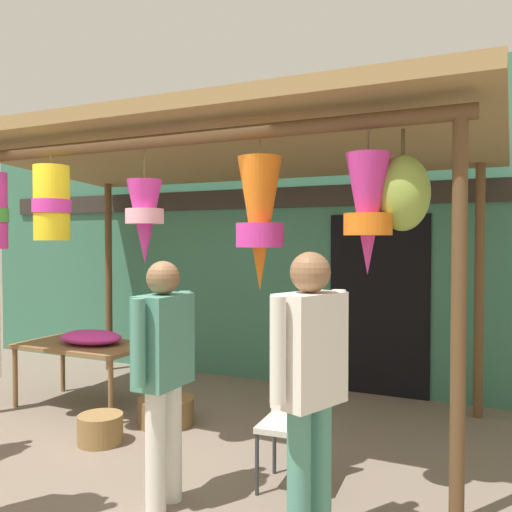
{
  "coord_description": "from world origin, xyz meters",
  "views": [
    {
      "loc": [
        2.75,
        -3.73,
        1.72
      ],
      "look_at": [
        0.47,
        1.07,
        1.56
      ],
      "focal_mm": 38.11,
      "sensor_mm": 36.0,
      "label": 1
    }
  ],
  "objects_px": {
    "display_table": "(84,350)",
    "folding_chair": "(294,413)",
    "wicker_basket_by_table": "(166,411)",
    "passerby_at_right": "(310,375)",
    "wicker_basket_spare": "(100,429)",
    "flower_heap_on_table": "(92,337)",
    "vendor_in_orange": "(164,363)"
  },
  "relations": [
    {
      "from": "flower_heap_on_table",
      "to": "wicker_basket_spare",
      "type": "bearing_deg",
      "value": -44.11
    },
    {
      "from": "flower_heap_on_table",
      "to": "display_table",
      "type": "bearing_deg",
      "value": -175.9
    },
    {
      "from": "folding_chair",
      "to": "vendor_in_orange",
      "type": "distance_m",
      "value": 1.01
    },
    {
      "from": "display_table",
      "to": "vendor_in_orange",
      "type": "bearing_deg",
      "value": -35.34
    },
    {
      "from": "display_table",
      "to": "wicker_basket_spare",
      "type": "bearing_deg",
      "value": -40.47
    },
    {
      "from": "flower_heap_on_table",
      "to": "folding_chair",
      "type": "distance_m",
      "value": 2.62
    },
    {
      "from": "display_table",
      "to": "vendor_in_orange",
      "type": "distance_m",
      "value": 2.43
    },
    {
      "from": "display_table",
      "to": "flower_heap_on_table",
      "type": "xyz_separation_m",
      "value": [
        0.09,
        0.01,
        0.13
      ]
    },
    {
      "from": "display_table",
      "to": "vendor_in_orange",
      "type": "relative_size",
      "value": 0.85
    },
    {
      "from": "flower_heap_on_table",
      "to": "folding_chair",
      "type": "bearing_deg",
      "value": -16.37
    },
    {
      "from": "vendor_in_orange",
      "to": "folding_chair",
      "type": "bearing_deg",
      "value": 46.23
    },
    {
      "from": "display_table",
      "to": "folding_chair",
      "type": "height_order",
      "value": "folding_chair"
    },
    {
      "from": "flower_heap_on_table",
      "to": "passerby_at_right",
      "type": "relative_size",
      "value": 0.41
    },
    {
      "from": "passerby_at_right",
      "to": "display_table",
      "type": "bearing_deg",
      "value": 153.79
    },
    {
      "from": "flower_heap_on_table",
      "to": "passerby_at_right",
      "type": "height_order",
      "value": "passerby_at_right"
    },
    {
      "from": "wicker_basket_spare",
      "to": "passerby_at_right",
      "type": "xyz_separation_m",
      "value": [
        2.13,
        -0.74,
        0.86
      ]
    },
    {
      "from": "passerby_at_right",
      "to": "folding_chair",
      "type": "bearing_deg",
      "value": 117.38
    },
    {
      "from": "display_table",
      "to": "vendor_in_orange",
      "type": "height_order",
      "value": "vendor_in_orange"
    },
    {
      "from": "folding_chair",
      "to": "vendor_in_orange",
      "type": "xyz_separation_m",
      "value": [
        -0.64,
        -0.66,
        0.43
      ]
    },
    {
      "from": "flower_heap_on_table",
      "to": "wicker_basket_by_table",
      "type": "xyz_separation_m",
      "value": [
        0.98,
        -0.1,
        -0.6
      ]
    },
    {
      "from": "flower_heap_on_table",
      "to": "wicker_basket_spare",
      "type": "height_order",
      "value": "flower_heap_on_table"
    },
    {
      "from": "wicker_basket_spare",
      "to": "vendor_in_orange",
      "type": "relative_size",
      "value": 0.24
    },
    {
      "from": "wicker_basket_spare",
      "to": "wicker_basket_by_table",
      "type": "bearing_deg",
      "value": 70.18
    },
    {
      "from": "vendor_in_orange",
      "to": "passerby_at_right",
      "type": "bearing_deg",
      "value": -4.22
    },
    {
      "from": "display_table",
      "to": "folding_chair",
      "type": "distance_m",
      "value": 2.7
    },
    {
      "from": "display_table",
      "to": "wicker_basket_by_table",
      "type": "xyz_separation_m",
      "value": [
        1.08,
        -0.09,
        -0.47
      ]
    },
    {
      "from": "wicker_basket_spare",
      "to": "passerby_at_right",
      "type": "relative_size",
      "value": 0.23
    },
    {
      "from": "display_table",
      "to": "passerby_at_right",
      "type": "bearing_deg",
      "value": -26.21
    },
    {
      "from": "flower_heap_on_table",
      "to": "vendor_in_orange",
      "type": "height_order",
      "value": "vendor_in_orange"
    },
    {
      "from": "wicker_basket_by_table",
      "to": "passerby_at_right",
      "type": "distance_m",
      "value": 2.5
    },
    {
      "from": "passerby_at_right",
      "to": "vendor_in_orange",
      "type": "bearing_deg",
      "value": 175.78
    },
    {
      "from": "display_table",
      "to": "passerby_at_right",
      "type": "xyz_separation_m",
      "value": [
        2.98,
        -1.47,
        0.39
      ]
    }
  ]
}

